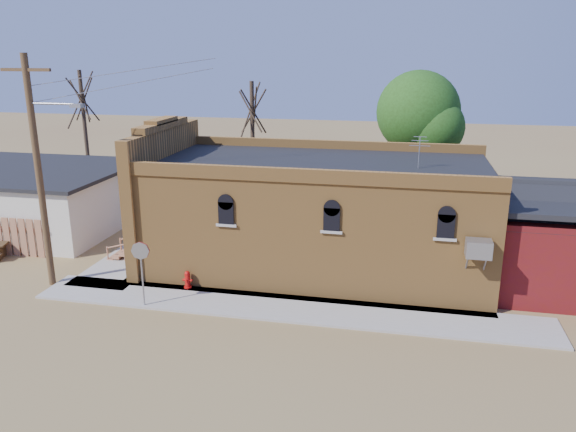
% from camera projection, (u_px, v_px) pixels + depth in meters
% --- Properties ---
extents(ground, '(120.00, 120.00, 0.00)m').
position_uv_depth(ground, '(239.00, 316.00, 19.94)').
color(ground, olive).
rests_on(ground, ground).
extents(sidewalk_south, '(19.00, 2.20, 0.08)m').
position_uv_depth(sidewalk_south, '(285.00, 308.00, 20.47)').
color(sidewalk_south, '#9E9991').
rests_on(sidewalk_south, ground).
extents(sidewalk_west, '(2.60, 10.00, 0.08)m').
position_uv_depth(sidewalk_west, '(149.00, 247.00, 26.82)').
color(sidewalk_west, '#9E9991').
rests_on(sidewalk_west, ground).
extents(brick_bar, '(16.40, 7.97, 6.30)m').
position_uv_depth(brick_bar, '(311.00, 214.00, 24.11)').
color(brick_bar, '#B57937').
rests_on(brick_bar, ground).
extents(red_shed, '(5.40, 6.40, 4.30)m').
position_uv_depth(red_shed, '(557.00, 230.00, 22.17)').
color(red_shed, maroon).
rests_on(red_shed, ground).
extents(utility_pole, '(3.12, 0.26, 9.00)m').
position_uv_depth(utility_pole, '(39.00, 168.00, 21.35)').
color(utility_pole, '#482A1C').
rests_on(utility_pole, ground).
extents(tree_bare_near, '(2.80, 2.80, 7.65)m').
position_uv_depth(tree_bare_near, '(252.00, 109.00, 31.07)').
color(tree_bare_near, '#443527').
rests_on(tree_bare_near, ground).
extents(tree_bare_far, '(2.80, 2.80, 8.16)m').
position_uv_depth(tree_bare_far, '(82.00, 98.00, 34.09)').
color(tree_bare_far, '#443527').
rests_on(tree_bare_far, ground).
extents(tree_leafy, '(4.40, 4.40, 8.15)m').
position_uv_depth(tree_leafy, '(418.00, 113.00, 29.75)').
color(tree_leafy, '#443527').
rests_on(tree_leafy, ground).
extents(fire_hydrant, '(0.39, 0.36, 0.70)m').
position_uv_depth(fire_hydrant, '(188.00, 280.00, 22.03)').
color(fire_hydrant, '#B30C0A').
rests_on(fire_hydrant, sidewalk_south).
extents(stop_sign, '(0.66, 0.18, 2.44)m').
position_uv_depth(stop_sign, '(141.00, 257.00, 20.11)').
color(stop_sign, gray).
rests_on(stop_sign, sidewalk_south).
extents(trash_barrel, '(0.55, 0.55, 0.80)m').
position_uv_depth(trash_barrel, '(139.00, 262.00, 23.69)').
color(trash_barrel, navy).
rests_on(trash_barrel, sidewalk_west).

